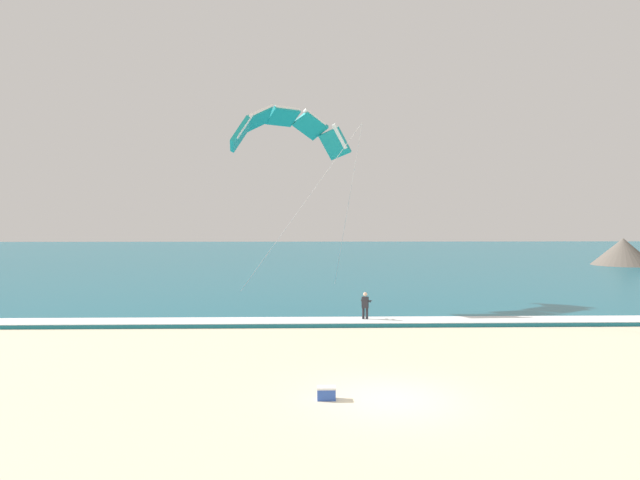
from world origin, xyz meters
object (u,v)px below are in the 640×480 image
Objects in this scene: kitesurfer at (365,306)px; cooler_box at (326,393)px; kite_primary at (287,127)px; surfboard at (365,323)px.

cooler_box is at bearing -101.35° from kitesurfer.
kite_primary is 22.71m from cooler_box.
surfboard is 14.16m from kite_primary.
kitesurfer is 13.42m from kite_primary.
kitesurfer is at bearing 78.65° from cooler_box.
kitesurfer reaches higher than cooler_box.
kitesurfer is 12.99m from cooler_box.
kite_primary is at bearing 95.47° from cooler_box.
surfboard is 0.91m from kitesurfer.
surfboard is at bearing -111.66° from kitesurfer.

